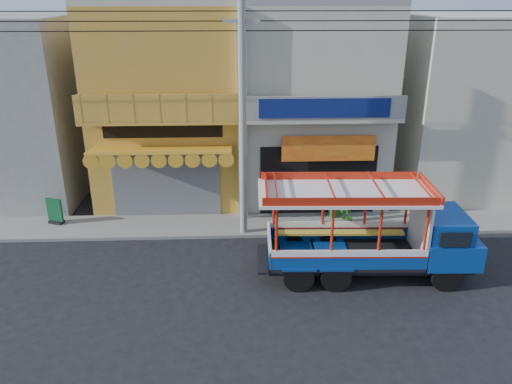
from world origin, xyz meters
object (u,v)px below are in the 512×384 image
utility_pole (247,101)px  songthaew_truck (384,233)px  potted_plant_a (335,203)px  potted_plant_b (346,216)px  green_sign (55,213)px

utility_pole → songthaew_truck: (4.17, -3.05, -3.52)m
songthaew_truck → potted_plant_a: bearing=98.3°
utility_pole → songthaew_truck: size_ratio=4.13×
utility_pole → potted_plant_b: size_ratio=30.13×
songthaew_truck → potted_plant_b: (-0.44, 3.27, -0.92)m
utility_pole → potted_plant_a: bearing=20.5°
utility_pole → potted_plant_b: (3.73, 0.22, -4.45)m
songthaew_truck → potted_plant_a: songthaew_truck is taller
songthaew_truck → potted_plant_b: 3.43m
utility_pole → green_sign: (-7.40, 1.04, -4.49)m
potted_plant_a → potted_plant_b: size_ratio=1.13×
songthaew_truck → potted_plant_b: bearing=97.6°
utility_pole → green_sign: 8.72m
songthaew_truck → potted_plant_b: size_ratio=7.29×
potted_plant_a → potted_plant_b: 1.12m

